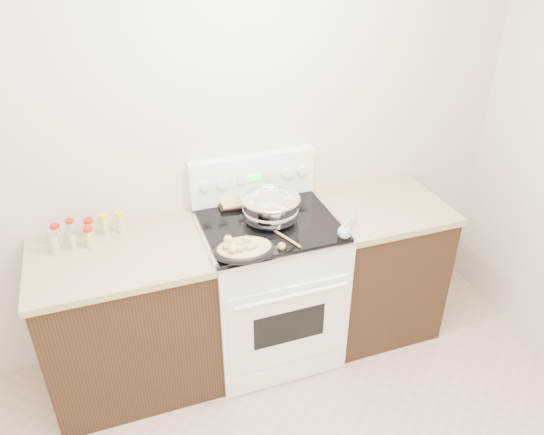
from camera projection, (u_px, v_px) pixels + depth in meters
name	position (u px, v px, depth m)	size (l,w,h in m)	color
room_shell	(322.00, 266.00, 1.33)	(4.10, 3.60, 2.75)	beige
counter_left	(130.00, 319.00, 2.99)	(0.93, 0.67, 0.92)	black
counter_right	(375.00, 265.00, 3.44)	(0.73, 0.67, 0.92)	black
kitchen_range	(269.00, 285.00, 3.21)	(0.78, 0.73, 1.22)	white
mixing_bowl	(271.00, 209.00, 2.95)	(0.37, 0.37, 0.19)	silver
roasting_pan	(244.00, 249.00, 2.66)	(0.34, 0.25, 0.11)	black
baking_sheet	(245.00, 198.00, 3.17)	(0.36, 0.26, 0.06)	black
wooden_spoon	(282.00, 242.00, 2.78)	(0.12, 0.27, 0.04)	tan
blue_ladle	(345.00, 230.00, 2.84)	(0.20, 0.22, 0.10)	#85AEC7
spice_jars	(83.00, 232.00, 2.82)	(0.39, 0.15, 0.13)	#BFB28C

